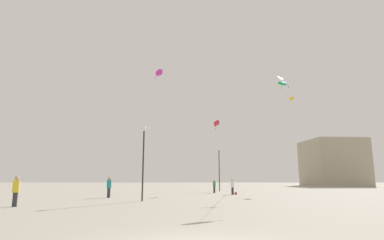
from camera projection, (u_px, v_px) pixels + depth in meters
The scene contains 13 objects.
person_in_white at pixel (232, 186), 33.46m from camera, with size 0.36×0.36×1.64m.
person_in_green at pixel (213, 186), 37.67m from camera, with size 0.34×0.34×1.57m.
person_in_teal at pixel (108, 186), 27.96m from camera, with size 0.40×0.40×1.83m.
person_in_yellow at pixel (15, 190), 18.83m from camera, with size 0.39×0.39×1.81m.
kite_magenta_diamond at pixel (157, 74), 33.51m from camera, with size 4.38×4.10×11.84m.
kite_amber_diamond at pixel (288, 101), 44.88m from camera, with size 12.07×5.80×11.95m.
kite_cobalt_diamond at pixel (281, 81), 26.32m from camera, with size 3.84×9.65×8.86m.
kite_emerald_diamond at pixel (281, 84), 36.96m from camera, with size 6.85×1.83×11.80m.
kite_crimson_delta at pixel (215, 124), 40.56m from camera, with size 1.02×2.16×7.73m.
building_left_hall at pixel (332, 163), 78.62m from camera, with size 13.15×14.11×11.23m.
lamppost_east at pixel (143, 151), 24.11m from camera, with size 0.36×0.36×5.61m.
lamppost_west at pixel (218, 162), 43.08m from camera, with size 0.36×0.36×5.87m.
handbag_beside_flyer at pixel (235, 193), 33.41m from camera, with size 0.32×0.14×0.24m, color maroon.
Camera 1 is at (-0.05, -7.93, 1.60)m, focal length 29.58 mm.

